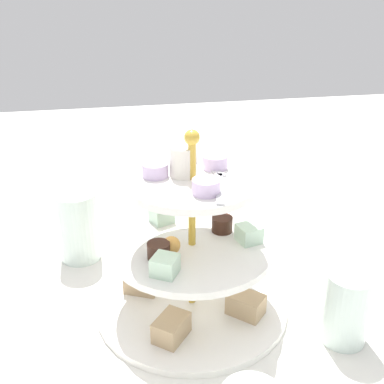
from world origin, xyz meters
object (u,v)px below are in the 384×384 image
Objects in this scene: tiered_serving_stand at (192,259)px; butter_knife_left at (255,223)px; water_glass_tall_right at (78,226)px; water_glass_mid_back at (346,308)px.

butter_knife_left is (0.23, -0.17, -0.08)m from tiered_serving_stand.
butter_knife_left is (0.06, -0.33, -0.06)m from water_glass_tall_right.
water_glass_tall_right is (0.17, 0.16, -0.02)m from tiered_serving_stand.
water_glass_tall_right is 0.44m from water_glass_mid_back.
water_glass_mid_back is (-0.33, -0.01, 0.05)m from butter_knife_left.
tiered_serving_stand reaches higher than water_glass_mid_back.
tiered_serving_stand is 0.29m from butter_knife_left.
water_glass_tall_right is at bearing 46.20° from butter_knife_left.
tiered_serving_stand is at bearing 60.49° from water_glass_mid_back.
water_glass_mid_back is at bearing -119.51° from tiered_serving_stand.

